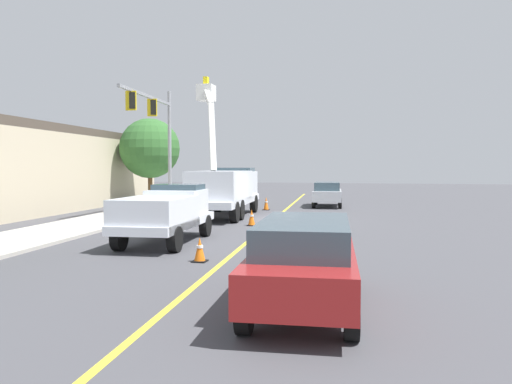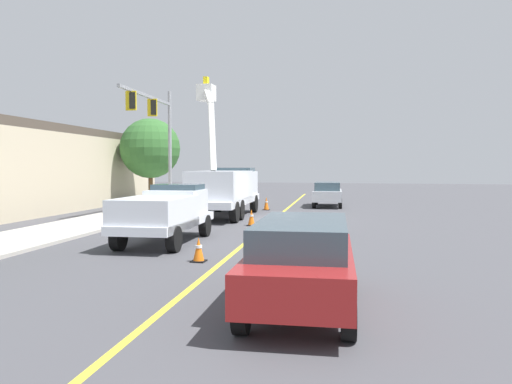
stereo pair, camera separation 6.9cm
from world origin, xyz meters
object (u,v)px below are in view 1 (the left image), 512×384
object	(u,v)px
traffic_cone_mid_front	(252,218)
traffic_signal_mast	(157,125)
service_pickup_truck	(166,212)
utility_bucket_truck	(225,187)
traffic_cone_leading	(200,250)
passing_minivan	(327,192)
trailing_sedan	(304,258)
traffic_cone_mid_rear	(266,203)

from	to	relation	value
traffic_cone_mid_front	traffic_signal_mast	bearing A→B (deg)	54.70
service_pickup_truck	traffic_signal_mast	size ratio (longest dim) A/B	0.76
utility_bucket_truck	traffic_signal_mast	distance (m)	5.88
traffic_cone_leading	traffic_cone_mid_front	bearing A→B (deg)	4.26
passing_minivan	utility_bucket_truck	bearing A→B (deg)	149.50
trailing_sedan	traffic_signal_mast	world-z (taller)	traffic_signal_mast
traffic_cone_leading	traffic_signal_mast	distance (m)	16.45
service_pickup_truck	traffic_cone_mid_rear	size ratio (longest dim) A/B	6.73
traffic_cone_leading	traffic_cone_mid_front	xyz separation A→B (m)	(8.77, 0.65, 0.03)
trailing_sedan	traffic_cone_mid_rear	size ratio (longest dim) A/B	5.77
service_pickup_truck	traffic_signal_mast	bearing A→B (deg)	26.20
utility_bucket_truck	traffic_signal_mast	size ratio (longest dim) A/B	1.11
traffic_signal_mast	traffic_cone_leading	bearing A→B (deg)	-150.87
utility_bucket_truck	traffic_cone_leading	size ratio (longest dim) A/B	11.80
utility_bucket_truck	traffic_cone_mid_rear	size ratio (longest dim) A/B	9.80
service_pickup_truck	traffic_signal_mast	distance (m)	12.61
service_pickup_truck	trailing_sedan	xyz separation A→B (m)	(-6.88, -5.93, -0.15)
utility_bucket_truck	passing_minivan	size ratio (longest dim) A/B	1.70
utility_bucket_truck	trailing_sedan	size ratio (longest dim) A/B	1.70
traffic_cone_mid_front	traffic_signal_mast	world-z (taller)	traffic_signal_mast
utility_bucket_truck	traffic_cone_mid_front	bearing A→B (deg)	-147.29
traffic_cone_leading	service_pickup_truck	bearing A→B (deg)	38.26
passing_minivan	traffic_cone_leading	size ratio (longest dim) A/B	6.95
utility_bucket_truck	traffic_signal_mast	world-z (taller)	utility_bucket_truck
traffic_cone_mid_front	traffic_cone_mid_rear	bearing A→B (deg)	7.68
service_pickup_truck	passing_minivan	world-z (taller)	service_pickup_truck
utility_bucket_truck	passing_minivan	bearing A→B (deg)	-30.50
trailing_sedan	traffic_cone_leading	size ratio (longest dim) A/B	6.95
service_pickup_truck	traffic_cone_leading	world-z (taller)	service_pickup_truck
traffic_signal_mast	utility_bucket_truck	bearing A→B (deg)	-103.95
utility_bucket_truck	traffic_cone_mid_front	world-z (taller)	utility_bucket_truck
service_pickup_truck	traffic_cone_mid_front	xyz separation A→B (m)	(5.75, -1.73, -0.74)
traffic_cone_leading	passing_minivan	bearing A→B (deg)	-4.77
passing_minivan	trailing_sedan	distance (m)	24.76
service_pickup_truck	passing_minivan	bearing A→B (deg)	-13.03
utility_bucket_truck	service_pickup_truck	size ratio (longest dim) A/B	1.46
utility_bucket_truck	passing_minivan	xyz separation A→B (m)	(8.23, -4.85, -0.66)
passing_minivan	traffic_cone_mid_rear	world-z (taller)	passing_minivan
service_pickup_truck	traffic_cone_leading	bearing A→B (deg)	-141.74
utility_bucket_truck	traffic_cone_mid_rear	bearing A→B (deg)	-16.73
trailing_sedan	traffic_cone_mid_front	distance (m)	13.33
utility_bucket_truck	traffic_cone_mid_rear	xyz separation A→B (m)	(4.46, -1.34, -1.21)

